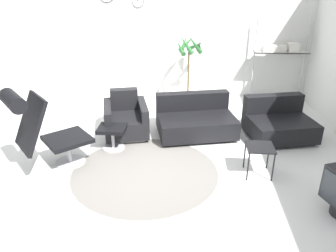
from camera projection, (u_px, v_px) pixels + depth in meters
name	position (u px, v px, depth m)	size (l,w,h in m)	color
ground_plane	(144.00, 159.00, 5.00)	(12.00, 12.00, 0.00)	white
wall_back	(162.00, 34.00, 7.31)	(12.00, 0.09, 2.80)	silver
round_rug	(145.00, 172.00, 4.67)	(2.09, 2.09, 0.01)	slate
lounge_chair	(40.00, 124.00, 4.43)	(1.14, 1.11, 1.22)	#BCBCC1
ottoman	(112.00, 133.00, 5.22)	(0.44, 0.37, 0.38)	#BCBCC1
armchair_red	(126.00, 120.00, 5.72)	(0.91, 1.00, 0.74)	silver
couch_low	(195.00, 121.00, 5.74)	(1.47, 1.15, 0.67)	black
couch_second	(278.00, 124.00, 5.62)	(1.22, 1.09, 0.67)	black
side_table	(260.00, 150.00, 4.47)	(0.37, 0.37, 0.44)	black
potted_plant	(189.00, 65.00, 7.05)	(0.65, 0.65, 1.50)	silver
shelf_unit	(281.00, 50.00, 6.98)	(1.14, 0.28, 1.80)	#BCBCC1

